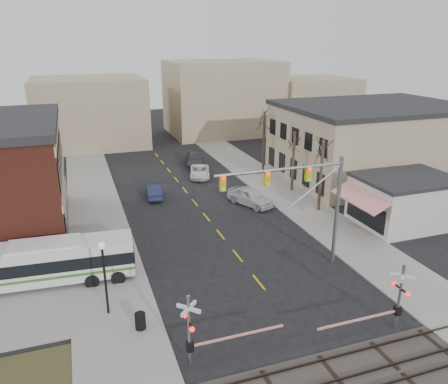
{
  "coord_description": "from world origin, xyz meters",
  "views": [
    {
      "loc": [
        -10.64,
        -21.42,
        15.46
      ],
      "look_at": [
        0.54,
        10.66,
        3.5
      ],
      "focal_mm": 35.0,
      "sensor_mm": 36.0,
      "label": 1
    }
  ],
  "objects_px": {
    "car_a": "(250,197)",
    "trash_bin": "(140,321)",
    "traffic_signal_mast": "(306,192)",
    "street_lamp": "(104,264)",
    "car_b": "(154,191)",
    "rr_crossing_west": "(198,330)",
    "car_d": "(195,159)",
    "pedestrian_far": "(96,248)",
    "transit_bus": "(46,262)",
    "pedestrian_near": "(111,270)",
    "rr_crossing_east": "(393,299)",
    "car_c": "(200,172)"
  },
  "relations": [
    {
      "from": "traffic_signal_mast",
      "to": "street_lamp",
      "type": "height_order",
      "value": "traffic_signal_mast"
    },
    {
      "from": "car_a",
      "to": "car_b",
      "type": "relative_size",
      "value": 1.22
    },
    {
      "from": "rr_crossing_east",
      "to": "car_a",
      "type": "xyz_separation_m",
      "value": [
        0.05,
        20.61,
        -1.11
      ]
    },
    {
      "from": "trash_bin",
      "to": "car_b",
      "type": "height_order",
      "value": "car_b"
    },
    {
      "from": "transit_bus",
      "to": "pedestrian_far",
      "type": "height_order",
      "value": "transit_bus"
    },
    {
      "from": "rr_crossing_east",
      "to": "trash_bin",
      "type": "distance_m",
      "value": 14.04
    },
    {
      "from": "rr_crossing_west",
      "to": "pedestrian_near",
      "type": "distance_m",
      "value": 9.81
    },
    {
      "from": "traffic_signal_mast",
      "to": "car_b",
      "type": "relative_size",
      "value": 2.23
    },
    {
      "from": "traffic_signal_mast",
      "to": "car_a",
      "type": "bearing_deg",
      "value": 83.98
    },
    {
      "from": "car_b",
      "to": "rr_crossing_west",
      "type": "bearing_deg",
      "value": 90.53
    },
    {
      "from": "transit_bus",
      "to": "car_c",
      "type": "xyz_separation_m",
      "value": [
        16.16,
        19.65,
        -0.98
      ]
    },
    {
      "from": "car_a",
      "to": "trash_bin",
      "type": "bearing_deg",
      "value": -153.84
    },
    {
      "from": "pedestrian_near",
      "to": "trash_bin",
      "type": "bearing_deg",
      "value": 173.08
    },
    {
      "from": "transit_bus",
      "to": "street_lamp",
      "type": "xyz_separation_m",
      "value": [
        3.42,
        -4.78,
        1.76
      ]
    },
    {
      "from": "transit_bus",
      "to": "car_c",
      "type": "height_order",
      "value": "transit_bus"
    },
    {
      "from": "pedestrian_near",
      "to": "car_d",
      "type": "bearing_deg",
      "value": -43.63
    },
    {
      "from": "transit_bus",
      "to": "car_a",
      "type": "bearing_deg",
      "value": 26.84
    },
    {
      "from": "pedestrian_near",
      "to": "traffic_signal_mast",
      "type": "bearing_deg",
      "value": -116.95
    },
    {
      "from": "car_b",
      "to": "car_c",
      "type": "distance_m",
      "value": 8.26
    },
    {
      "from": "transit_bus",
      "to": "trash_bin",
      "type": "xyz_separation_m",
      "value": [
        5.0,
        -6.88,
        -1.05
      ]
    },
    {
      "from": "pedestrian_far",
      "to": "transit_bus",
      "type": "bearing_deg",
      "value": 145.97
    },
    {
      "from": "car_b",
      "to": "pedestrian_far",
      "type": "bearing_deg",
      "value": 67.96
    },
    {
      "from": "trash_bin",
      "to": "car_b",
      "type": "relative_size",
      "value": 0.23
    },
    {
      "from": "pedestrian_far",
      "to": "trash_bin",
      "type": "bearing_deg",
      "value": -148.0
    },
    {
      "from": "pedestrian_near",
      "to": "car_b",
      "type": "bearing_deg",
      "value": -37.27
    },
    {
      "from": "car_a",
      "to": "car_c",
      "type": "relative_size",
      "value": 1.05
    },
    {
      "from": "rr_crossing_east",
      "to": "car_b",
      "type": "relative_size",
      "value": 1.36
    },
    {
      "from": "trash_bin",
      "to": "car_a",
      "type": "bearing_deg",
      "value": 50.52
    },
    {
      "from": "rr_crossing_west",
      "to": "rr_crossing_east",
      "type": "bearing_deg",
      "value": -4.73
    },
    {
      "from": "rr_crossing_west",
      "to": "car_b",
      "type": "xyz_separation_m",
      "value": [
        2.41,
        24.91,
        -1.29
      ]
    },
    {
      "from": "trash_bin",
      "to": "car_a",
      "type": "relative_size",
      "value": 0.19
    },
    {
      "from": "car_d",
      "to": "pedestrian_far",
      "type": "bearing_deg",
      "value": -108.51
    },
    {
      "from": "car_a",
      "to": "street_lamp",
      "type": "bearing_deg",
      "value": -161.01
    },
    {
      "from": "car_d",
      "to": "car_a",
      "type": "bearing_deg",
      "value": -72.44
    },
    {
      "from": "trash_bin",
      "to": "pedestrian_near",
      "type": "height_order",
      "value": "pedestrian_near"
    },
    {
      "from": "traffic_signal_mast",
      "to": "street_lamp",
      "type": "xyz_separation_m",
      "value": [
        -13.52,
        -1.26,
        -2.29
      ]
    },
    {
      "from": "trash_bin",
      "to": "car_d",
      "type": "distance_m",
      "value": 33.92
    },
    {
      "from": "rr_crossing_east",
      "to": "car_b",
      "type": "xyz_separation_m",
      "value": [
        -8.49,
        25.81,
        -1.29
      ]
    },
    {
      "from": "rr_crossing_east",
      "to": "car_d",
      "type": "distance_m",
      "value": 36.25
    },
    {
      "from": "rr_crossing_east",
      "to": "car_c",
      "type": "height_order",
      "value": "rr_crossing_east"
    },
    {
      "from": "car_c",
      "to": "pedestrian_near",
      "type": "height_order",
      "value": "pedestrian_near"
    },
    {
      "from": "car_c",
      "to": "car_a",
      "type": "bearing_deg",
      "value": -62.48
    },
    {
      "from": "rr_crossing_west",
      "to": "pedestrian_near",
      "type": "bearing_deg",
      "value": 110.04
    },
    {
      "from": "pedestrian_far",
      "to": "rr_crossing_west",
      "type": "bearing_deg",
      "value": -141.06
    },
    {
      "from": "traffic_signal_mast",
      "to": "rr_crossing_east",
      "type": "relative_size",
      "value": 1.64
    },
    {
      "from": "rr_crossing_west",
      "to": "street_lamp",
      "type": "height_order",
      "value": "street_lamp"
    },
    {
      "from": "traffic_signal_mast",
      "to": "car_a",
      "type": "xyz_separation_m",
      "value": [
        1.35,
        12.77,
        -4.84
      ]
    },
    {
      "from": "street_lamp",
      "to": "car_d",
      "type": "bearing_deg",
      "value": 65.38
    },
    {
      "from": "trash_bin",
      "to": "pedestrian_far",
      "type": "height_order",
      "value": "pedestrian_far"
    },
    {
      "from": "rr_crossing_west",
      "to": "car_c",
      "type": "relative_size",
      "value": 1.17
    }
  ]
}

